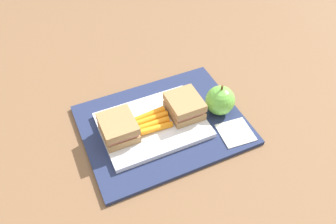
# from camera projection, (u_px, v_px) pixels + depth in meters

# --- Properties ---
(ground_plane) EXTENTS (2.40, 2.40, 0.00)m
(ground_plane) POSITION_uv_depth(u_px,v_px,m) (163.00, 126.00, 0.78)
(ground_plane) COLOR brown
(lunchbag_mat) EXTENTS (0.36, 0.28, 0.01)m
(lunchbag_mat) POSITION_uv_depth(u_px,v_px,m) (163.00, 125.00, 0.77)
(lunchbag_mat) COLOR navy
(lunchbag_mat) RESTS_ON ground_plane
(food_tray) EXTENTS (0.23, 0.17, 0.01)m
(food_tray) POSITION_uv_depth(u_px,v_px,m) (153.00, 125.00, 0.76)
(food_tray) COLOR white
(food_tray) RESTS_ON lunchbag_mat
(sandwich_half_left) EXTENTS (0.07, 0.08, 0.04)m
(sandwich_half_left) POSITION_uv_depth(u_px,v_px,m) (118.00, 128.00, 0.71)
(sandwich_half_left) COLOR #9E7A4C
(sandwich_half_left) RESTS_ON food_tray
(sandwich_half_right) EXTENTS (0.07, 0.08, 0.04)m
(sandwich_half_right) POSITION_uv_depth(u_px,v_px,m) (184.00, 106.00, 0.76)
(sandwich_half_right) COLOR #9E7A4C
(sandwich_half_right) RESTS_ON food_tray
(carrot_sticks_bundle) EXTENTS (0.08, 0.06, 0.02)m
(carrot_sticks_bundle) POSITION_uv_depth(u_px,v_px,m) (153.00, 121.00, 0.75)
(carrot_sticks_bundle) COLOR orange
(carrot_sticks_bundle) RESTS_ON food_tray
(apple) EXTENTS (0.07, 0.07, 0.08)m
(apple) POSITION_uv_depth(u_px,v_px,m) (220.00, 100.00, 0.77)
(apple) COLOR #66B742
(apple) RESTS_ON lunchbag_mat
(paper_napkin) EXTENTS (0.08, 0.08, 0.00)m
(paper_napkin) POSITION_uv_depth(u_px,v_px,m) (236.00, 133.00, 0.75)
(paper_napkin) COLOR white
(paper_napkin) RESTS_ON lunchbag_mat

